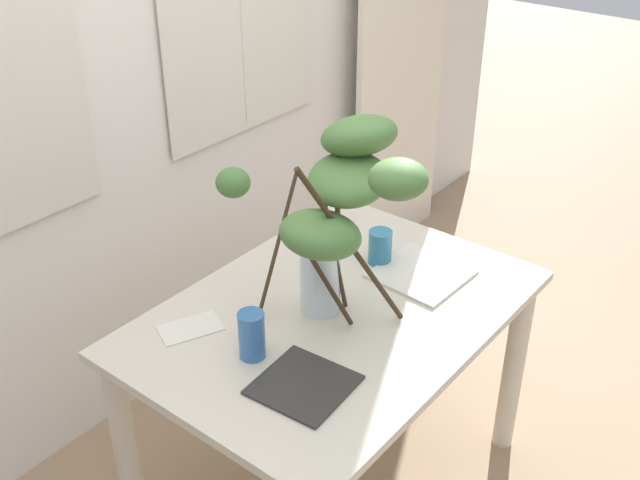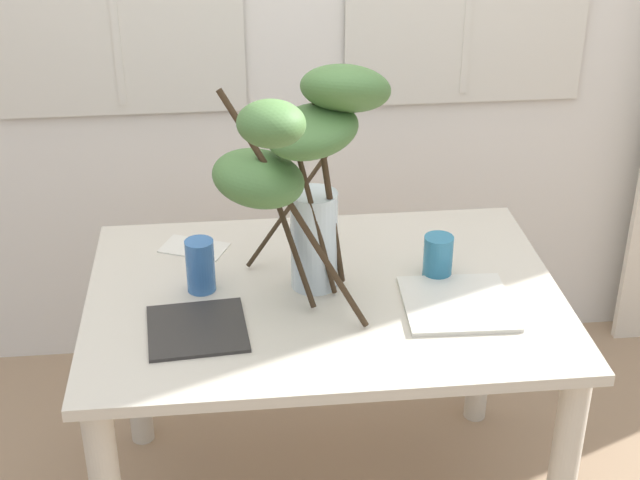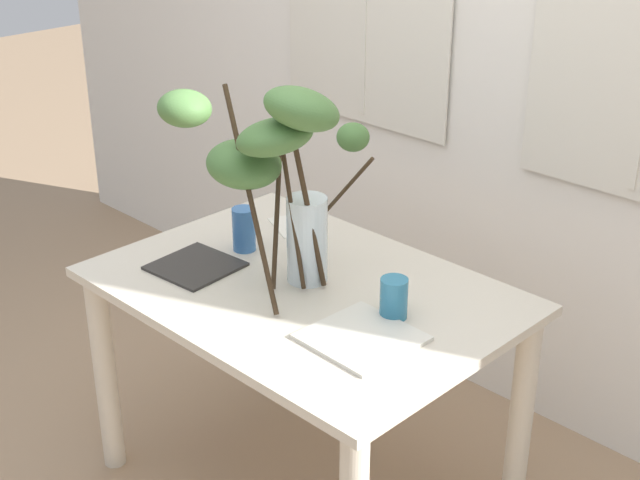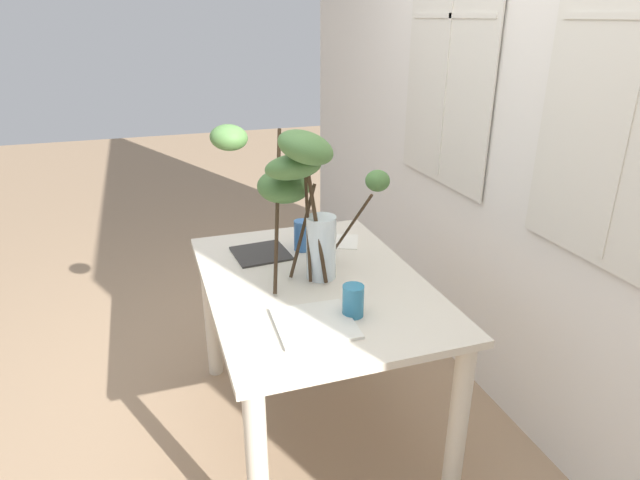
{
  "view_description": "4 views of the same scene",
  "coord_description": "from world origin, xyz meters",
  "views": [
    {
      "loc": [
        -1.53,
        -1.16,
        2.12
      ],
      "look_at": [
        0.04,
        0.09,
        0.95
      ],
      "focal_mm": 43.34,
      "sensor_mm": 36.0,
      "label": 1
    },
    {
      "loc": [
        -0.23,
        -2.08,
        2.01
      ],
      "look_at": [
        -0.01,
        0.04,
        0.88
      ],
      "focal_mm": 52.68,
      "sensor_mm": 36.0,
      "label": 2
    },
    {
      "loc": [
        1.72,
        -1.68,
        2.02
      ],
      "look_at": [
        -0.0,
        0.07,
        0.88
      ],
      "focal_mm": 51.25,
      "sensor_mm": 36.0,
      "label": 3
    },
    {
      "loc": [
        1.89,
        -0.6,
        1.76
      ],
      "look_at": [
        -0.04,
        0.04,
        0.91
      ],
      "focal_mm": 30.34,
      "sensor_mm": 36.0,
      "label": 4
    }
  ],
  "objects": [
    {
      "name": "dining_table",
      "position": [
        0.0,
        0.0,
        0.62
      ],
      "size": [
        1.23,
        0.87,
        0.75
      ],
      "color": "beige",
      "rests_on": "ground"
    },
    {
      "name": "vase_with_branches",
      "position": [
        -0.06,
        -0.05,
        1.14
      ],
      "size": [
        0.52,
        0.76,
        0.66
      ],
      "color": "silver",
      "rests_on": "dining_table"
    },
    {
      "name": "drinking_glass_blue_left",
      "position": [
        -0.32,
        0.04,
        0.82
      ],
      "size": [
        0.07,
        0.07,
        0.14
      ],
      "primitive_type": "cylinder",
      "color": "#386BAD",
      "rests_on": "dining_table"
    },
    {
      "name": "drinking_glass_blue_right",
      "position": [
        0.31,
        0.05,
        0.81
      ],
      "size": [
        0.08,
        0.08,
        0.12
      ],
      "primitive_type": "cylinder",
      "color": "teal",
      "rests_on": "dining_table"
    },
    {
      "name": "plate_square_left",
      "position": [
        -0.33,
        -0.15,
        0.76
      ],
      "size": [
        0.26,
        0.26,
        0.01
      ],
      "primitive_type": "cube",
      "rotation": [
        0.0,
        0.0,
        0.08
      ],
      "color": "#2D2B28",
      "rests_on": "dining_table"
    },
    {
      "name": "plate_square_right",
      "position": [
        0.33,
        -0.11,
        0.76
      ],
      "size": [
        0.28,
        0.28,
        0.01
      ],
      "primitive_type": "cube",
      "rotation": [
        0.0,
        0.0,
        -0.04
      ],
      "color": "silver",
      "rests_on": "dining_table"
    },
    {
      "name": "napkin_folded",
      "position": [
        -0.34,
        0.27,
        0.75
      ],
      "size": [
        0.21,
        0.17,
        0.0
      ],
      "primitive_type": "cube",
      "rotation": [
        0.0,
        0.0,
        -0.41
      ],
      "color": "silver",
      "rests_on": "dining_table"
    }
  ]
}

